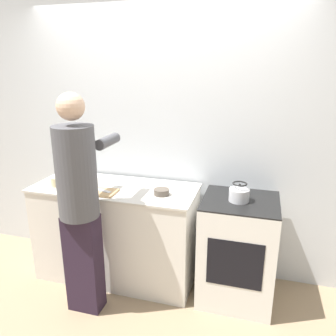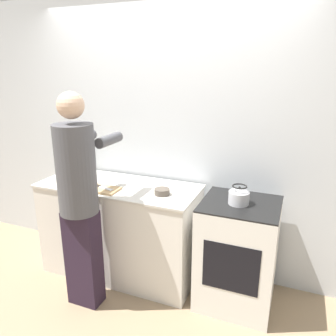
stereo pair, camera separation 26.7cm
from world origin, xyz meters
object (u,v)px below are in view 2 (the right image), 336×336
Objects in this scene: knife at (102,187)px; kettle at (239,196)px; oven at (237,254)px; person at (79,196)px; cutting_board at (102,189)px; canister_jar at (76,166)px; bowl_prep at (65,178)px.

kettle is at bearing 21.99° from knife.
oven is at bearing 22.98° from knife.
kettle reaches higher than oven.
person is 7.14× the size of knife.
knife reaches higher than oven.
cutting_board is 1.77× the size of kettle.
kettle is (1.19, 0.12, 0.05)m from knife.
person is 12.10× the size of canister_jar.
person reaches higher than bowl_prep.
canister_jar is at bearing 104.37° from bowl_prep.
canister_jar is at bearing 174.67° from oven.
kettle reaches higher than cutting_board.
person is 0.58m from bowl_prep.
canister_jar is (-0.07, 0.26, 0.03)m from bowl_prep.
cutting_board is at bearing -31.71° from canister_jar.
person is 6.19× the size of cutting_board.
bowl_prep is (-0.45, 0.38, -0.03)m from person.
bowl_prep reaches higher than cutting_board.
canister_jar is at bearing 173.87° from kettle.
knife is (-0.02, 0.02, 0.01)m from cutting_board.
oven is 0.52m from kettle.
canister_jar is at bearing 128.80° from person.
bowl_prep is at bearing -177.08° from kettle.
canister_jar reaches higher than bowl_prep.
knife is at bearing -4.77° from bowl_prep.
oven is 0.51× the size of person.
knife is at bearing -174.31° from kettle.
oven is 5.62× the size of kettle.
cutting_board is (0.00, 0.32, -0.06)m from person.
kettle reaches higher than bowl_prep.
oven is 7.60× the size of bowl_prep.
bowl_prep is at bearing 172.91° from cutting_board.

